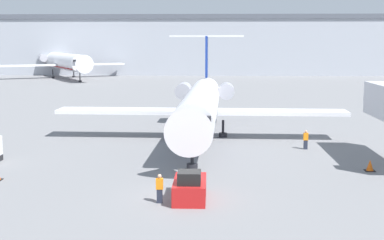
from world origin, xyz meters
TOP-DOWN VIEW (x-y plane):
  - ground_plane at (0.00, 0.00)m, footprint 600.00×600.00m
  - terminal_building at (0.00, 120.00)m, footprint 180.00×16.80m
  - airplane_main at (0.43, 19.84)m, footprint 27.36×30.91m
  - pushback_tug at (0.24, 0.23)m, footprint 1.87×3.78m
  - worker_near_tug at (-1.44, -0.56)m, footprint 0.40×0.24m
  - worker_by_wing at (9.47, 15.09)m, footprint 0.40×0.24m
  - traffic_cone_right at (12.71, 7.54)m, footprint 0.72×0.72m
  - airplane_parked_far_left at (-35.26, 101.67)m, footprint 28.57×35.96m

SIDE VIEW (x-z plane):
  - ground_plane at x=0.00m, z-range 0.00..0.00m
  - traffic_cone_right at x=12.71m, z-range -0.02..0.80m
  - pushback_tug at x=0.24m, z-range -0.24..1.62m
  - worker_by_wing at x=9.47m, z-range 0.03..1.68m
  - worker_near_tug at x=-1.44m, z-range 0.03..1.72m
  - airplane_main at x=0.43m, z-range -1.63..8.16m
  - airplane_parked_far_left at x=-35.26m, z-range -1.49..9.77m
  - terminal_building at x=0.00m, z-range 0.03..16.14m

